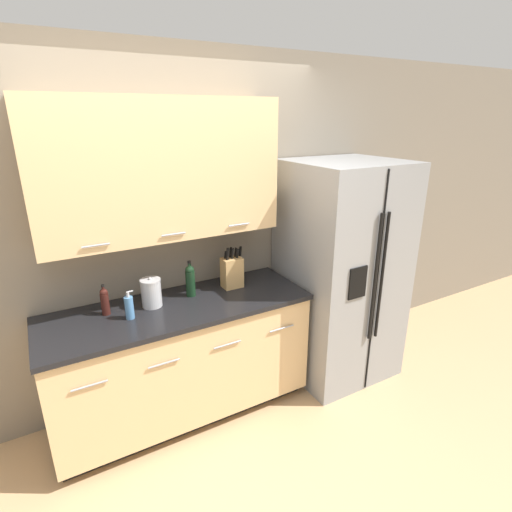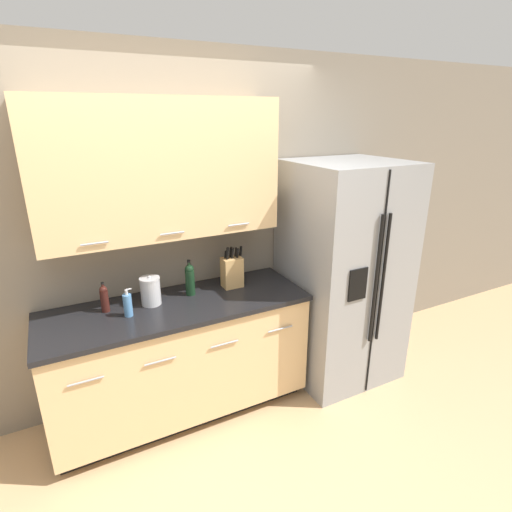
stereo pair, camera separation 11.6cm
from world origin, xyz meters
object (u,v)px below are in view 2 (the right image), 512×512
Objects in this scene: knife_block at (232,271)px; soap_dispenser at (128,305)px; steel_canister at (151,291)px; oil_bottle at (104,298)px; wine_bottle at (190,279)px; refrigerator at (342,273)px.

soap_dispenser is (-0.80, -0.12, -0.04)m from knife_block.
oil_bottle is at bearing 174.04° from steel_canister.
soap_dispenser is 0.90× the size of steel_canister.
wine_bottle is 0.49m from soap_dispenser.
knife_block is 0.62m from steel_canister.
oil_bottle reaches higher than soap_dispenser.
knife_block is at bearing 8.80° from soap_dispenser.
steel_canister is (-1.54, 0.16, 0.09)m from refrigerator.
oil_bottle is (-0.59, 0.00, -0.03)m from wine_bottle.
knife_block reaches higher than wine_bottle.
steel_canister is (0.17, 0.10, 0.02)m from soap_dispenser.
refrigerator is 1.26m from wine_bottle.
refrigerator is 9.51× the size of soap_dispenser.
knife_block is 0.92m from oil_bottle.
soap_dispenser is at bearing -164.27° from wine_bottle.
oil_bottle is (-0.12, 0.14, 0.02)m from soap_dispenser.
wine_bottle is 1.27× the size of oil_bottle.
oil_bottle is 0.99× the size of steel_canister.
wine_bottle reaches higher than oil_bottle.
knife_block reaches higher than steel_canister.
knife_block is 1.71× the size of soap_dispenser.
refrigerator is 6.80× the size of wine_bottle.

